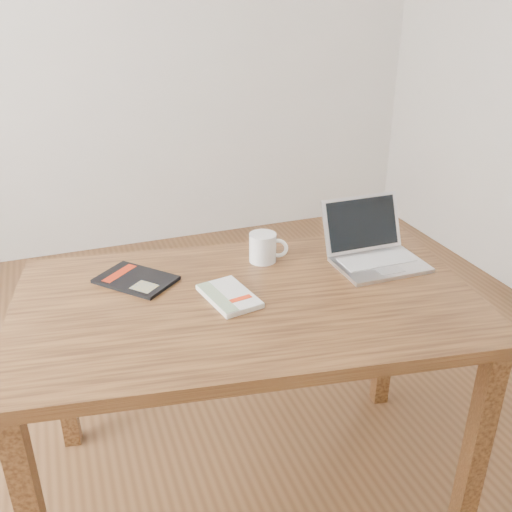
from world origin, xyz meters
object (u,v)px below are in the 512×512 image
object	(u,v)px
white_guidebook	(229,296)
black_guidebook	(136,280)
laptop	(373,249)
coffee_mug	(264,247)
desk	(247,323)

from	to	relation	value
white_guidebook	black_guidebook	world-z (taller)	white_guidebook
laptop	coffee_mug	world-z (taller)	laptop
laptop	coffee_mug	size ratio (longest dim) A/B	2.29
desk	black_guidebook	xyz separation A→B (m)	(-0.29, 0.21, 0.10)
desk	laptop	xyz separation A→B (m)	(0.48, 0.09, 0.13)
white_guidebook	coffee_mug	distance (m)	0.28
desk	black_guidebook	bearing A→B (deg)	152.58
desk	white_guidebook	world-z (taller)	white_guidebook
desk	white_guidebook	xyz separation A→B (m)	(-0.05, 0.01, 0.10)
white_guidebook	coffee_mug	world-z (taller)	coffee_mug
laptop	coffee_mug	xyz separation A→B (m)	(-0.34, 0.12, 0.01)
black_guidebook	white_guidebook	bearing A→B (deg)	-81.93
desk	white_guidebook	size ratio (longest dim) A/B	6.66
black_guidebook	coffee_mug	xyz separation A→B (m)	(0.43, -0.00, 0.04)
black_guidebook	laptop	world-z (taller)	laptop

